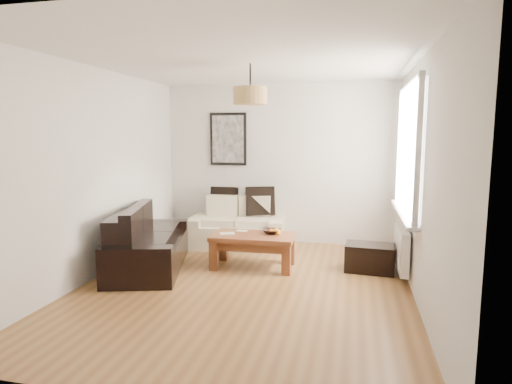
% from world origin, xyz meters
% --- Properties ---
extents(floor, '(4.50, 4.50, 0.00)m').
position_xyz_m(floor, '(0.00, 0.00, 0.00)').
color(floor, brown).
rests_on(floor, ground).
extents(ceiling, '(3.80, 4.50, 0.00)m').
position_xyz_m(ceiling, '(0.00, 0.00, 2.60)').
color(ceiling, white).
rests_on(ceiling, floor).
extents(wall_back, '(3.80, 0.04, 2.60)m').
position_xyz_m(wall_back, '(0.00, 2.25, 1.30)').
color(wall_back, silver).
rests_on(wall_back, floor).
extents(wall_front, '(3.80, 0.04, 2.60)m').
position_xyz_m(wall_front, '(0.00, -2.25, 1.30)').
color(wall_front, silver).
rests_on(wall_front, floor).
extents(wall_left, '(0.04, 4.50, 2.60)m').
position_xyz_m(wall_left, '(-1.90, 0.00, 1.30)').
color(wall_left, silver).
rests_on(wall_left, floor).
extents(wall_right, '(0.04, 4.50, 2.60)m').
position_xyz_m(wall_right, '(1.90, 0.00, 1.30)').
color(wall_right, silver).
rests_on(wall_right, floor).
extents(window_bay, '(0.14, 1.90, 1.60)m').
position_xyz_m(window_bay, '(1.86, 0.80, 1.60)').
color(window_bay, white).
rests_on(window_bay, wall_right).
extents(radiator, '(0.10, 0.90, 0.52)m').
position_xyz_m(radiator, '(1.82, 0.80, 0.38)').
color(radiator, white).
rests_on(radiator, wall_right).
extents(poster, '(0.62, 0.04, 0.87)m').
position_xyz_m(poster, '(-0.85, 2.22, 1.70)').
color(poster, black).
rests_on(poster, wall_back).
extents(pendant_shade, '(0.40, 0.40, 0.20)m').
position_xyz_m(pendant_shade, '(0.00, 0.30, 2.23)').
color(pendant_shade, tan).
rests_on(pendant_shade, ceiling).
extents(loveseat_cream, '(1.57, 0.96, 0.74)m').
position_xyz_m(loveseat_cream, '(-0.58, 1.78, 0.37)').
color(loveseat_cream, '#C2B79C').
rests_on(loveseat_cream, floor).
extents(sofa_leather, '(1.29, 1.91, 0.76)m').
position_xyz_m(sofa_leather, '(-1.43, 0.43, 0.38)').
color(sofa_leather, black).
rests_on(sofa_leather, floor).
extents(coffee_table, '(1.11, 0.62, 0.45)m').
position_xyz_m(coffee_table, '(-0.08, 0.77, 0.22)').
color(coffee_table, brown).
rests_on(coffee_table, floor).
extents(ottoman, '(0.65, 0.45, 0.36)m').
position_xyz_m(ottoman, '(1.45, 0.95, 0.18)').
color(ottoman, black).
rests_on(ottoman, floor).
extents(cushion_left, '(0.44, 0.15, 0.44)m').
position_xyz_m(cushion_left, '(-0.85, 1.96, 0.70)').
color(cushion_left, black).
rests_on(cushion_left, loveseat_cream).
extents(cushion_right, '(0.48, 0.28, 0.46)m').
position_xyz_m(cushion_right, '(-0.24, 1.96, 0.71)').
color(cushion_right, black).
rests_on(cushion_right, loveseat_cream).
extents(fruit_bowl, '(0.27, 0.27, 0.06)m').
position_xyz_m(fruit_bowl, '(0.16, 0.88, 0.48)').
color(fruit_bowl, black).
rests_on(fruit_bowl, coffee_table).
extents(orange_a, '(0.10, 0.10, 0.09)m').
position_xyz_m(orange_a, '(0.23, 0.84, 0.49)').
color(orange_a, orange).
rests_on(orange_a, fruit_bowl).
extents(orange_b, '(0.10, 0.10, 0.08)m').
position_xyz_m(orange_b, '(0.25, 0.82, 0.49)').
color(orange_b, orange).
rests_on(orange_b, fruit_bowl).
extents(orange_c, '(0.06, 0.06, 0.06)m').
position_xyz_m(orange_c, '(0.16, 0.85, 0.49)').
color(orange_c, orange).
rests_on(orange_c, fruit_bowl).
extents(papers, '(0.24, 0.21, 0.01)m').
position_xyz_m(papers, '(-0.43, 0.74, 0.45)').
color(papers, silver).
rests_on(papers, coffee_table).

